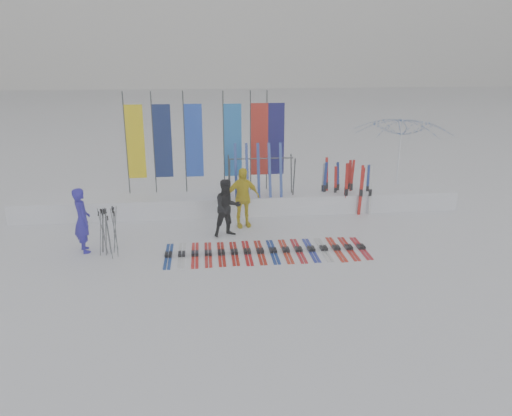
{
  "coord_description": "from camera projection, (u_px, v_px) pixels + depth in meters",
  "views": [
    {
      "loc": [
        -1.15,
        -10.87,
        4.95
      ],
      "look_at": [
        0.2,
        1.6,
        1.0
      ],
      "focal_mm": 35.0,
      "sensor_mm": 36.0,
      "label": 1
    }
  ],
  "objects": [
    {
      "name": "snow_bank",
      "position": [
        240.0,
        201.0,
        16.19
      ],
      "size": [
        14.0,
        1.6,
        0.6
      ],
      "primitive_type": "cube",
      "color": "white",
      "rests_on": "ground"
    },
    {
      "name": "ground",
      "position": [
        255.0,
        268.0,
        11.91
      ],
      "size": [
        120.0,
        120.0,
        0.0
      ],
      "primitive_type": "plane",
      "color": "white",
      "rests_on": "ground"
    },
    {
      "name": "ski_rack",
      "position": [
        261.0,
        171.0,
        15.55
      ],
      "size": [
        2.04,
        0.8,
        1.23
      ],
      "color": "#383A3F",
      "rests_on": "ground"
    },
    {
      "name": "person_yellow",
      "position": [
        242.0,
        197.0,
        14.51
      ],
      "size": [
        1.1,
        0.63,
        1.77
      ],
      "primitive_type": "imported",
      "rotation": [
        0.0,
        0.0,
        0.2
      ],
      "color": "yellow",
      "rests_on": "ground"
    },
    {
      "name": "person_black",
      "position": [
        227.0,
        208.0,
        13.78
      ],
      "size": [
        0.94,
        0.83,
        1.62
      ],
      "primitive_type": "imported",
      "rotation": [
        0.0,
        0.0,
        0.31
      ],
      "color": "black",
      "rests_on": "ground"
    },
    {
      "name": "tent_canopy",
      "position": [
        400.0,
        159.0,
        16.88
      ],
      "size": [
        3.66,
        3.71,
        2.94
      ],
      "primitive_type": "imported",
      "rotation": [
        0.0,
        0.0,
        -0.15
      ],
      "color": "white",
      "rests_on": "ground"
    },
    {
      "name": "ski_row",
      "position": [
        266.0,
        251.0,
        12.84
      ],
      "size": [
        5.18,
        1.7,
        0.07
      ],
      "color": "navy",
      "rests_on": "ground"
    },
    {
      "name": "pole_cluster",
      "position": [
        108.0,
        232.0,
        12.58
      ],
      "size": [
        0.48,
        0.93,
        1.24
      ],
      "color": "#595B60",
      "rests_on": "ground"
    },
    {
      "name": "upright_skis",
      "position": [
        346.0,
        187.0,
        16.01
      ],
      "size": [
        1.54,
        0.99,
        1.7
      ],
      "color": "navy",
      "rests_on": "ground"
    },
    {
      "name": "feather_flags",
      "position": [
        210.0,
        141.0,
        15.77
      ],
      "size": [
        5.01,
        0.16,
        3.2
      ],
      "color": "#383A3F",
      "rests_on": "ground"
    },
    {
      "name": "person_blue",
      "position": [
        82.0,
        220.0,
        12.68
      ],
      "size": [
        0.63,
        0.73,
        1.69
      ],
      "primitive_type": "imported",
      "rotation": [
        0.0,
        0.0,
        2.01
      ],
      "color": "#231CA3",
      "rests_on": "ground"
    }
  ]
}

